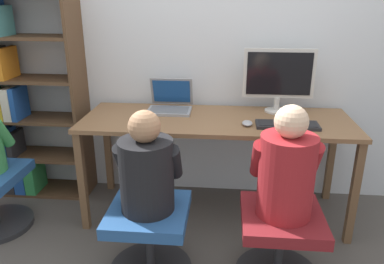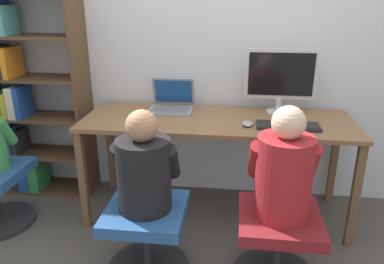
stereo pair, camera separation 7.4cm
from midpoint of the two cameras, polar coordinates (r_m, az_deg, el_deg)
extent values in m
plane|color=#4C4742|center=(2.73, 2.36, -15.78)|extent=(14.00, 14.00, 0.00)
cube|color=silver|center=(2.97, 3.52, 14.27)|extent=(10.00, 0.05, 2.60)
cube|color=brown|center=(2.69, 2.98, 1.77)|extent=(1.93, 0.68, 0.03)
cube|color=brown|center=(2.76, -17.13, -7.33)|extent=(0.05, 0.05, 0.74)
cube|color=brown|center=(2.70, 22.75, -8.77)|extent=(0.05, 0.05, 0.74)
cube|color=brown|center=(3.27, -13.31, -2.57)|extent=(0.05, 0.05, 0.74)
cube|color=brown|center=(3.21, 19.79, -3.66)|extent=(0.05, 0.05, 0.74)
cylinder|color=beige|center=(2.90, 11.96, 3.19)|extent=(0.17, 0.17, 0.01)
cylinder|color=beige|center=(2.89, 12.04, 4.23)|extent=(0.04, 0.04, 0.10)
cube|color=beige|center=(2.83, 12.38, 8.69)|extent=(0.52, 0.02, 0.36)
cube|color=black|center=(2.82, 12.41, 8.64)|extent=(0.47, 0.01, 0.31)
cube|color=gray|center=(2.83, -4.25, 3.22)|extent=(0.33, 0.23, 0.02)
cube|color=slate|center=(2.83, -4.26, 3.44)|extent=(0.29, 0.18, 0.00)
cube|color=gray|center=(2.94, -3.84, 6.24)|extent=(0.33, 0.08, 0.22)
cube|color=#19478C|center=(2.94, -3.86, 6.18)|extent=(0.29, 0.06, 0.18)
cube|color=#232326|center=(2.58, 13.52, 1.03)|extent=(0.42, 0.16, 0.02)
cube|color=black|center=(2.58, 13.54, 1.30)|extent=(0.38, 0.13, 0.00)
ellipsoid|color=#99999E|center=(2.56, 7.60, 1.33)|extent=(0.07, 0.10, 0.03)
cylinder|color=#262628|center=(2.34, 12.21, -16.99)|extent=(0.05, 0.05, 0.34)
cube|color=maroon|center=(2.22, 12.61, -12.73)|extent=(0.46, 0.47, 0.07)
cylinder|color=#262628|center=(2.35, -7.38, -16.46)|extent=(0.05, 0.05, 0.34)
cube|color=#234C84|center=(2.23, -7.62, -12.19)|extent=(0.46, 0.47, 0.07)
cylinder|color=maroon|center=(2.09, 13.17, -6.57)|extent=(0.30, 0.30, 0.46)
sphere|color=beige|center=(1.97, 13.88, 1.53)|extent=(0.18, 0.18, 0.18)
cylinder|color=maroon|center=(2.11, 9.19, -4.05)|extent=(0.09, 0.21, 0.26)
cylinder|color=maroon|center=(2.15, 16.91, -4.22)|extent=(0.09, 0.21, 0.26)
cylinder|color=black|center=(2.11, -7.92, -6.59)|extent=(0.30, 0.30, 0.42)
sphere|color=#A87A56|center=(2.00, -8.31, 0.83)|extent=(0.18, 0.18, 0.18)
cylinder|color=black|center=(2.18, -11.37, -4.22)|extent=(0.09, 0.19, 0.24)
cylinder|color=black|center=(2.11, -3.80, -4.59)|extent=(0.09, 0.19, 0.24)
cube|color=#513823|center=(3.11, -17.26, 4.65)|extent=(0.02, 0.32, 1.64)
cube|color=#513823|center=(3.57, -22.23, -7.93)|extent=(0.82, 0.31, 0.02)
cube|color=#513823|center=(3.44, -22.94, -3.16)|extent=(0.82, 0.31, 0.02)
cube|color=#513823|center=(3.33, -23.68, 1.95)|extent=(0.82, 0.31, 0.02)
cube|color=#513823|center=(3.26, -24.48, 7.35)|extent=(0.82, 0.31, 0.02)
cube|color=#513823|center=(3.21, -25.32, 12.96)|extent=(0.82, 0.31, 0.02)
cube|color=orange|center=(3.66, -27.76, -5.78)|extent=(0.09, 0.23, 0.24)
cube|color=#8C338C|center=(3.61, -26.98, -6.18)|extent=(0.04, 0.18, 0.23)
cube|color=#262628|center=(3.57, -26.05, -5.92)|extent=(0.08, 0.20, 0.27)
cube|color=#1E4C9E|center=(3.54, -24.73, -6.75)|extent=(0.09, 0.19, 0.18)
cube|color=#2D8C47|center=(3.49, -23.36, -6.11)|extent=(0.09, 0.23, 0.26)
cube|color=#1E4C9E|center=(3.46, -26.89, -1.34)|extent=(0.07, 0.20, 0.23)
cube|color=#262628|center=(3.44, -25.84, -1.58)|extent=(0.05, 0.22, 0.20)
cube|color=gold|center=(3.37, -27.04, 3.64)|extent=(0.05, 0.24, 0.20)
cube|color=silver|center=(3.30, -26.41, 3.91)|extent=(0.07, 0.18, 0.25)
cube|color=#1E4C9E|center=(3.29, -25.39, 4.07)|extent=(0.04, 0.22, 0.26)
cube|color=orange|center=(3.27, -26.89, 9.36)|extent=(0.04, 0.25, 0.24)
cube|color=teal|center=(3.22, -27.69, 14.78)|extent=(0.08, 0.22, 0.22)
cylinder|color=#388C47|center=(2.88, -27.56, -0.15)|extent=(0.08, 0.18, 0.23)
camera|label=1|loc=(0.04, -90.83, -0.31)|focal=35.00mm
camera|label=2|loc=(0.04, 89.17, 0.31)|focal=35.00mm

